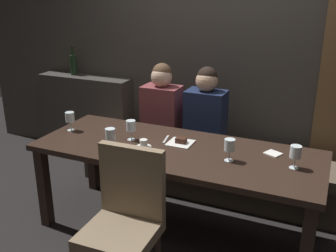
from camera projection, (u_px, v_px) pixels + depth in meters
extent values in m
plane|color=black|center=(176.00, 230.00, 3.27)|extent=(9.00, 9.00, 0.00)
cube|color=#423D38|center=(226.00, 31.00, 3.82)|extent=(6.00, 0.12, 3.00)
cube|color=#38342F|center=(88.00, 116.00, 4.60)|extent=(1.10, 0.28, 0.95)
cube|color=black|center=(44.00, 188.00, 3.25)|extent=(0.08, 0.08, 0.69)
cube|color=black|center=(306.00, 252.00, 2.46)|extent=(0.08, 0.08, 0.69)
cube|color=black|center=(93.00, 156.00, 3.85)|extent=(0.08, 0.08, 0.69)
cube|color=black|center=(316.00, 200.00, 3.06)|extent=(0.08, 0.08, 0.69)
cube|color=#302119|center=(176.00, 151.00, 3.03)|extent=(2.20, 0.84, 0.04)
cube|color=#40352A|center=(204.00, 176.00, 3.82)|extent=(2.50, 0.40, 0.35)
cube|color=brown|center=(205.00, 155.00, 3.74)|extent=(2.50, 0.44, 0.10)
cylinder|color=#302119|center=(112.00, 245.00, 2.75)|extent=(0.04, 0.04, 0.42)
cube|color=#7F6B51|center=(120.00, 235.00, 2.45)|extent=(0.45, 0.45, 0.08)
cube|color=#7F6B51|center=(132.00, 181.00, 2.52)|extent=(0.44, 0.07, 0.48)
cube|color=brown|center=(162.00, 115.00, 3.82)|extent=(0.36, 0.24, 0.57)
sphere|color=#DBB293|center=(162.00, 77.00, 3.69)|extent=(0.20, 0.20, 0.20)
sphere|color=brown|center=(162.00, 73.00, 3.69)|extent=(0.18, 0.18, 0.18)
cube|color=#192342|center=(205.00, 121.00, 3.65)|extent=(0.36, 0.24, 0.57)
sphere|color=tan|center=(207.00, 81.00, 3.52)|extent=(0.20, 0.20, 0.20)
sphere|color=black|center=(207.00, 77.00, 3.52)|extent=(0.18, 0.18, 0.18)
cylinder|color=black|center=(73.00, 65.00, 4.48)|extent=(0.08, 0.08, 0.22)
cylinder|color=black|center=(72.00, 51.00, 4.43)|extent=(0.03, 0.03, 0.09)
cylinder|color=black|center=(72.00, 47.00, 4.41)|extent=(0.03, 0.03, 0.02)
cylinder|color=silver|center=(71.00, 130.00, 3.39)|extent=(0.06, 0.06, 0.00)
cylinder|color=silver|center=(71.00, 126.00, 3.38)|extent=(0.01, 0.01, 0.07)
cylinder|color=silver|center=(70.00, 117.00, 3.35)|extent=(0.08, 0.08, 0.08)
cylinder|color=silver|center=(111.00, 149.00, 3.01)|extent=(0.06, 0.06, 0.00)
cylinder|color=silver|center=(111.00, 144.00, 3.00)|extent=(0.01, 0.01, 0.07)
cylinder|color=silver|center=(110.00, 134.00, 2.97)|extent=(0.08, 0.08, 0.08)
cylinder|color=silver|center=(294.00, 168.00, 2.70)|extent=(0.06, 0.06, 0.00)
cylinder|color=silver|center=(294.00, 163.00, 2.68)|extent=(0.01, 0.01, 0.07)
cylinder|color=silver|center=(296.00, 152.00, 2.66)|extent=(0.08, 0.08, 0.08)
cylinder|color=maroon|center=(295.00, 154.00, 2.66)|extent=(0.07, 0.07, 0.04)
cylinder|color=silver|center=(131.00, 139.00, 3.19)|extent=(0.06, 0.06, 0.00)
cylinder|color=silver|center=(131.00, 135.00, 3.17)|extent=(0.01, 0.01, 0.07)
cylinder|color=silver|center=(131.00, 126.00, 3.15)|extent=(0.08, 0.08, 0.08)
cylinder|color=gold|center=(131.00, 128.00, 3.15)|extent=(0.07, 0.07, 0.03)
cylinder|color=silver|center=(229.00, 160.00, 2.81)|extent=(0.06, 0.06, 0.00)
cylinder|color=silver|center=(229.00, 155.00, 2.80)|extent=(0.01, 0.01, 0.07)
cylinder|color=silver|center=(230.00, 145.00, 2.77)|extent=(0.08, 0.08, 0.08)
cylinder|color=white|center=(144.00, 147.00, 3.04)|extent=(0.12, 0.12, 0.01)
cylinder|color=white|center=(144.00, 143.00, 3.03)|extent=(0.06, 0.06, 0.06)
cylinder|color=brown|center=(143.00, 140.00, 3.02)|extent=(0.05, 0.05, 0.01)
cube|color=white|center=(180.00, 143.00, 3.11)|extent=(0.19, 0.19, 0.01)
cube|color=#381E14|center=(182.00, 140.00, 3.10)|extent=(0.08, 0.06, 0.04)
cube|color=silver|center=(166.00, 139.00, 3.19)|extent=(0.05, 0.17, 0.01)
cube|color=silver|center=(273.00, 153.00, 2.92)|extent=(0.14, 0.14, 0.01)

